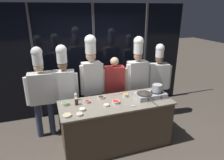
# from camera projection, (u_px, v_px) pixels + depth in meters

# --- Properties ---
(ground_plane) EXTENTS (24.00, 24.00, 0.00)m
(ground_plane) POSITION_uv_depth(u_px,v_px,m) (116.00, 144.00, 4.04)
(ground_plane) COLOR brown
(window_wall_back) EXTENTS (4.98, 0.09, 2.70)m
(window_wall_back) POSITION_uv_depth(u_px,v_px,m) (94.00, 60.00, 5.05)
(window_wall_back) COLOR black
(window_wall_back) RESTS_ON ground_plane
(demo_counter) EXTENTS (2.11, 0.82, 0.94)m
(demo_counter) POSITION_uv_depth(u_px,v_px,m) (116.00, 124.00, 3.88)
(demo_counter) COLOR #4C3D2D
(demo_counter) RESTS_ON ground_plane
(portable_stove) EXTENTS (0.59, 0.32, 0.11)m
(portable_stove) POSITION_uv_depth(u_px,v_px,m) (151.00, 95.00, 3.89)
(portable_stove) COLOR #B2B5BA
(portable_stove) RESTS_ON demo_counter
(frying_pan) EXTENTS (0.30, 0.52, 0.05)m
(frying_pan) POSITION_uv_depth(u_px,v_px,m) (145.00, 93.00, 3.82)
(frying_pan) COLOR #38332D
(frying_pan) RESTS_ON portable_stove
(stock_pot) EXTENTS (0.21, 0.19, 0.15)m
(stock_pot) POSITION_uv_depth(u_px,v_px,m) (157.00, 88.00, 3.89)
(stock_pot) COLOR #B7BABF
(stock_pot) RESTS_ON portable_stove
(squeeze_bottle_oil) EXTENTS (0.06, 0.06, 0.16)m
(squeeze_bottle_oil) POSITION_uv_depth(u_px,v_px,m) (76.00, 96.00, 3.77)
(squeeze_bottle_oil) COLOR beige
(squeeze_bottle_oil) RESTS_ON demo_counter
(squeeze_bottle_soy) EXTENTS (0.06, 0.06, 0.16)m
(squeeze_bottle_soy) POSITION_uv_depth(u_px,v_px,m) (76.00, 101.00, 3.59)
(squeeze_bottle_soy) COLOR #332319
(squeeze_bottle_soy) RESTS_ON demo_counter
(prep_bowl_garlic) EXTENTS (0.11, 0.11, 0.04)m
(prep_bowl_garlic) POSITION_uv_depth(u_px,v_px,m) (82.00, 109.00, 3.41)
(prep_bowl_garlic) COLOR silver
(prep_bowl_garlic) RESTS_ON demo_counter
(prep_bowl_chili_flakes) EXTENTS (0.11, 0.11, 0.05)m
(prep_bowl_chili_flakes) POSITION_uv_depth(u_px,v_px,m) (87.00, 101.00, 3.68)
(prep_bowl_chili_flakes) COLOR silver
(prep_bowl_chili_flakes) RESTS_ON demo_counter
(prep_bowl_ginger) EXTENTS (0.14, 0.14, 0.03)m
(prep_bowl_ginger) POSITION_uv_depth(u_px,v_px,m) (67.00, 115.00, 3.22)
(prep_bowl_ginger) COLOR silver
(prep_bowl_ginger) RESTS_ON demo_counter
(prep_bowl_chicken) EXTENTS (0.12, 0.12, 0.03)m
(prep_bowl_chicken) POSITION_uv_depth(u_px,v_px,m) (79.00, 114.00, 3.26)
(prep_bowl_chicken) COLOR silver
(prep_bowl_chicken) RESTS_ON demo_counter
(prep_bowl_carrots) EXTENTS (0.11, 0.11, 0.05)m
(prep_bowl_carrots) POSITION_uv_depth(u_px,v_px,m) (125.00, 95.00, 3.94)
(prep_bowl_carrots) COLOR silver
(prep_bowl_carrots) RESTS_ON demo_counter
(prep_bowl_soy_glaze) EXTENTS (0.14, 0.14, 0.04)m
(prep_bowl_soy_glaze) POSITION_uv_depth(u_px,v_px,m) (101.00, 97.00, 3.87)
(prep_bowl_soy_glaze) COLOR silver
(prep_bowl_soy_glaze) RESTS_ON demo_counter
(prep_bowl_bell_pepper) EXTENTS (0.15, 0.15, 0.05)m
(prep_bowl_bell_pepper) POSITION_uv_depth(u_px,v_px,m) (116.00, 102.00, 3.67)
(prep_bowl_bell_pepper) COLOR silver
(prep_bowl_bell_pepper) RESTS_ON demo_counter
(prep_bowl_scallions) EXTENTS (0.13, 0.13, 0.06)m
(prep_bowl_scallions) POSITION_uv_depth(u_px,v_px,m) (65.00, 104.00, 3.59)
(prep_bowl_scallions) COLOR silver
(prep_bowl_scallions) RESTS_ON demo_counter
(prep_bowl_onion) EXTENTS (0.10, 0.10, 0.04)m
(prep_bowl_onion) POSITION_uv_depth(u_px,v_px,m) (106.00, 105.00, 3.56)
(prep_bowl_onion) COLOR silver
(prep_bowl_onion) RESTS_ON demo_counter
(serving_spoon_slotted) EXTENTS (0.24, 0.18, 0.02)m
(serving_spoon_slotted) POSITION_uv_depth(u_px,v_px,m) (131.00, 105.00, 3.57)
(serving_spoon_slotted) COLOR #B2B5BA
(serving_spoon_slotted) RESTS_ON demo_counter
(serving_spoon_solid) EXTENTS (0.21, 0.10, 0.02)m
(serving_spoon_solid) POSITION_uv_depth(u_px,v_px,m) (120.00, 93.00, 4.08)
(serving_spoon_solid) COLOR #B2B5BA
(serving_spoon_solid) RESTS_ON demo_counter
(chef_head) EXTENTS (0.61, 0.25, 1.92)m
(chef_head) POSITION_uv_depth(u_px,v_px,m) (41.00, 89.00, 3.96)
(chef_head) COLOR #2D3856
(chef_head) RESTS_ON ground_plane
(chef_sous) EXTENTS (0.56, 0.30, 1.94)m
(chef_sous) POSITION_uv_depth(u_px,v_px,m) (64.00, 85.00, 4.05)
(chef_sous) COLOR #232326
(chef_sous) RESTS_ON ground_plane
(chef_line) EXTENTS (0.51, 0.23, 2.10)m
(chef_line) POSITION_uv_depth(u_px,v_px,m) (92.00, 75.00, 4.17)
(chef_line) COLOR #4C4C51
(chef_line) RESTS_ON ground_plane
(person_guest) EXTENTS (0.55, 0.28, 1.60)m
(person_guest) POSITION_uv_depth(u_px,v_px,m) (114.00, 85.00, 4.46)
(person_guest) COLOR #232326
(person_guest) RESTS_ON ground_plane
(chef_pastry) EXTENTS (0.57, 0.23, 2.03)m
(chef_pastry) POSITION_uv_depth(u_px,v_px,m) (137.00, 74.00, 4.52)
(chef_pastry) COLOR #232326
(chef_pastry) RESTS_ON ground_plane
(chef_apprentice) EXTENTS (0.62, 0.32, 1.83)m
(chef_apprentice) POSITION_uv_depth(u_px,v_px,m) (158.00, 77.00, 4.76)
(chef_apprentice) COLOR #4C4C51
(chef_apprentice) RESTS_ON ground_plane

